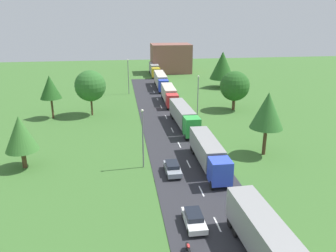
{
  "coord_description": "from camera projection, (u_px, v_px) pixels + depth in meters",
  "views": [
    {
      "loc": [
        -8.67,
        -8.73,
        19.27
      ],
      "look_at": [
        -1.46,
        41.11,
        2.51
      ],
      "focal_mm": 36.48,
      "sensor_mm": 36.0,
      "label": 1
    }
  ],
  "objects": [
    {
      "name": "lane_marking_centre",
      "position": [
        208.0,
        204.0,
        35.93
      ],
      "size": [
        0.16,
        124.63,
        0.01
      ],
      "color": "white",
      "rests_on": "road"
    },
    {
      "name": "truck_third",
      "position": [
        184.0,
        116.0,
        59.77
      ],
      "size": [
        2.9,
        14.53,
        3.53
      ],
      "color": "green",
      "rests_on": "road"
    },
    {
      "name": "truck_second",
      "position": [
        209.0,
        152.0,
        44.17
      ],
      "size": [
        2.59,
        12.95,
        3.48
      ],
      "color": "blue",
      "rests_on": "road"
    },
    {
      "name": "motorcycle_courier",
      "position": [
        188.0,
        250.0,
        28.34
      ],
      "size": [
        0.28,
        1.94,
        0.91
      ],
      "color": "black",
      "rests_on": "road"
    },
    {
      "name": "road",
      "position": [
        202.0,
        192.0,
        38.46
      ],
      "size": [
        10.0,
        140.0,
        0.06
      ],
      "primitive_type": "cube",
      "color": "#2B2B30",
      "rests_on": "ground"
    },
    {
      "name": "car_third",
      "position": [
        172.0,
        168.0,
        42.64
      ],
      "size": [
        1.8,
        4.2,
        1.39
      ],
      "color": "#8C939E",
      "rests_on": "road"
    },
    {
      "name": "tree_ash",
      "position": [
        222.0,
        65.0,
        90.51
      ],
      "size": [
        6.59,
        6.59,
        9.62
      ],
      "color": "#513823",
      "rests_on": "ground"
    },
    {
      "name": "lamppost_second",
      "position": [
        143.0,
        136.0,
        43.36
      ],
      "size": [
        0.36,
        0.36,
        7.9
      ],
      "color": "slate",
      "rests_on": "ground"
    },
    {
      "name": "tree_oak",
      "position": [
        50.0,
        87.0,
        63.78
      ],
      "size": [
        3.96,
        3.96,
        8.23
      ],
      "color": "#513823",
      "rests_on": "ground"
    },
    {
      "name": "tree_pine",
      "position": [
        20.0,
        134.0,
        43.21
      ],
      "size": [
        4.18,
        4.18,
        7.04
      ],
      "color": "#513823",
      "rests_on": "ground"
    },
    {
      "name": "tree_elm",
      "position": [
        90.0,
        86.0,
        65.75
      ],
      "size": [
        5.99,
        5.99,
        8.86
      ],
      "color": "#513823",
      "rests_on": "ground"
    },
    {
      "name": "tree_maple",
      "position": [
        268.0,
        111.0,
        46.84
      ],
      "size": [
        4.61,
        4.61,
        9.07
      ],
      "color": "#513823",
      "rests_on": "ground"
    },
    {
      "name": "tree_lime",
      "position": [
        235.0,
        86.0,
        69.71
      ],
      "size": [
        6.07,
        6.07,
        8.06
      ],
      "color": "#513823",
      "rests_on": "ground"
    },
    {
      "name": "truck_sixth",
      "position": [
        154.0,
        69.0,
        109.32
      ],
      "size": [
        2.71,
        12.79,
        3.62
      ],
      "color": "yellow",
      "rests_on": "road"
    },
    {
      "name": "distant_building",
      "position": [
        171.0,
        58.0,
        114.34
      ],
      "size": [
        12.92,
        9.48,
        9.43
      ],
      "primitive_type": "cube",
      "color": "brown",
      "rests_on": "ground"
    },
    {
      "name": "car_second",
      "position": [
        194.0,
        219.0,
        32.19
      ],
      "size": [
        1.8,
        4.07,
        1.34
      ],
      "color": "white",
      "rests_on": "road"
    },
    {
      "name": "lamppost_third",
      "position": [
        198.0,
        93.0,
        65.96
      ],
      "size": [
        0.36,
        0.36,
        7.92
      ],
      "color": "slate",
      "rests_on": "ground"
    },
    {
      "name": "truck_fifth",
      "position": [
        161.0,
        80.0,
        91.03
      ],
      "size": [
        2.78,
        14.53,
        3.74
      ],
      "color": "blue",
      "rests_on": "road"
    },
    {
      "name": "truck_fourth",
      "position": [
        169.0,
        94.0,
        75.78
      ],
      "size": [
        2.76,
        12.32,
        3.48
      ],
      "color": "red",
      "rests_on": "road"
    },
    {
      "name": "truck_lead",
      "position": [
        271.0,
        247.0,
        26.15
      ],
      "size": [
        2.89,
        14.1,
        3.78
      ],
      "color": "yellow",
      "rests_on": "road"
    },
    {
      "name": "lamppost_fourth",
      "position": [
        128.0,
        75.0,
        83.64
      ],
      "size": [
        0.36,
        0.36,
        8.61
      ],
      "color": "slate",
      "rests_on": "ground"
    }
  ]
}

